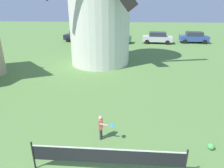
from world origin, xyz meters
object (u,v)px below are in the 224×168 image
Objects in this scene: tennis_net at (107,156)px; parked_car_silver at (157,38)px; player_far at (101,126)px; parked_car_blue at (194,37)px; stray_ball at (211,147)px; parked_car_black at (80,36)px; parked_car_green at (115,37)px.

parked_car_silver is (4.78, 24.18, 0.12)m from tennis_net.
parked_car_blue is (10.49, 23.13, 0.19)m from player_far.
player_far is at bearing -114.39° from parked_car_blue.
player_far is 4.40m from stray_ball.
parked_car_black is 1.16× the size of parked_car_blue.
parked_car_blue is (5.29, 0.78, -0.00)m from parked_car_silver.
parked_car_green and parked_car_silver have the same top height.
parked_car_silver is 1.06× the size of parked_car_blue.
parked_car_blue is at bearing 75.38° from stray_ball.
player_far is 22.28m from parked_car_green.
parked_car_black is 1.10× the size of parked_car_silver.
parked_car_silver is (0.84, 22.71, 0.68)m from stray_ball.
player_far is at bearing -103.11° from parked_car_silver.
parked_car_silver and parked_car_blue have the same top height.
parked_car_black is (-6.10, 22.97, 0.19)m from player_far.
parked_car_black is (-10.46, 23.33, 0.68)m from stray_ball.
parked_car_green is 1.16× the size of parked_car_blue.
stray_ball is at bearing 20.46° from tennis_net.
parked_car_silver is at bearing -3.13° from parked_car_black.
parked_car_green reaches higher than player_far.
stray_ball is (4.36, -0.36, -0.49)m from player_far.
parked_car_black reaches higher than stray_ball.
stray_ball is 0.06× the size of parked_car_blue.
parked_car_blue is (11.25, 0.86, -0.00)m from parked_car_green.
stray_ball is (3.93, 1.47, -0.55)m from tennis_net.
parked_car_silver is (5.96, 0.08, -0.00)m from parked_car_green.
parked_car_silver reaches higher than stray_ball.
tennis_net is 19.72× the size of stray_ball.
player_far is at bearing 175.26° from stray_ball.
parked_car_black is 16.59m from parked_car_blue.
player_far is 23.77m from parked_car_black.
parked_car_blue reaches higher than stray_ball.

